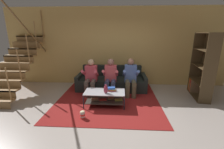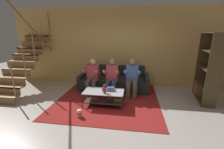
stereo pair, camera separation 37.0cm
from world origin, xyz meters
name	(u,v)px [view 1 (the left image)]	position (x,y,z in m)	size (l,w,h in m)	color
ground	(112,114)	(0.00, 0.00, 0.00)	(16.80, 16.80, 0.00)	#B6ABA4
back_partition	(116,47)	(0.00, 2.46, 1.45)	(8.40, 0.12, 2.90)	tan
staircase_run	(19,58)	(-3.20, 1.39, 1.16)	(1.03, 2.67, 3.00)	#AB7D49
couch	(112,81)	(-0.13, 1.83, 0.27)	(2.44, 0.90, 0.81)	#212825
person_seated_left	(91,76)	(-0.78, 1.30, 0.63)	(0.50, 0.58, 1.16)	brown
person_seated_middle	(111,76)	(-0.13, 1.30, 0.64)	(0.50, 0.58, 1.17)	#3C4263
person_seated_right	(131,76)	(0.52, 1.30, 0.65)	(0.50, 0.58, 1.19)	brown
coffee_table	(105,96)	(-0.24, 0.51, 0.26)	(1.11, 0.58, 0.41)	#B9BCC3
area_rug	(108,97)	(-0.19, 1.05, 0.01)	(3.02, 3.27, 0.01)	maroon
vase	(106,89)	(-0.20, 0.39, 0.52)	(0.12, 0.12, 0.24)	maroon
book_stack	(111,89)	(-0.06, 0.59, 0.45)	(0.25, 0.20, 0.10)	red
bookshelf	(203,70)	(2.75, 1.35, 0.86)	(0.51, 1.17, 1.99)	#4D3A22
popcorn_tub	(83,115)	(-0.69, -0.22, 0.10)	(0.12, 0.12, 0.20)	red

